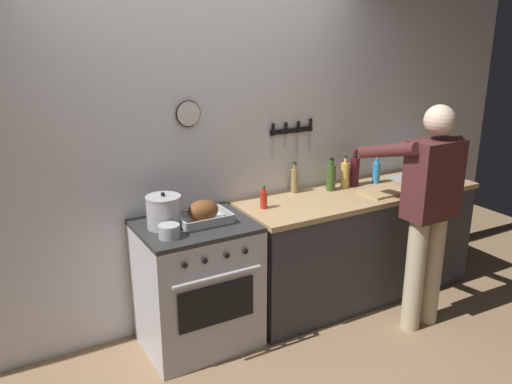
% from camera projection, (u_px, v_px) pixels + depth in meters
% --- Properties ---
extents(wall_back, '(6.00, 0.13, 2.60)m').
position_uv_depth(wall_back, '(201.00, 151.00, 3.82)').
color(wall_back, silver).
rests_on(wall_back, ground).
extents(counter_block, '(2.03, 0.65, 0.90)m').
position_uv_depth(counter_block, '(357.00, 243.00, 4.35)').
color(counter_block, '#38383D').
rests_on(counter_block, ground).
extents(stove, '(0.76, 0.67, 0.90)m').
position_uv_depth(stove, '(197.00, 285.00, 3.67)').
color(stove, '#BCBCC1').
rests_on(stove, ground).
extents(person_cook, '(0.51, 0.63, 1.66)m').
position_uv_depth(person_cook, '(428.00, 204.00, 3.76)').
color(person_cook, '#C6B793').
rests_on(person_cook, ground).
extents(roasting_pan, '(0.35, 0.26, 0.16)m').
position_uv_depth(roasting_pan, '(203.00, 213.00, 3.54)').
color(roasting_pan, '#B7B7BC').
rests_on(roasting_pan, stove).
extents(stock_pot, '(0.23, 0.23, 0.24)m').
position_uv_depth(stock_pot, '(164.00, 212.00, 3.45)').
color(stock_pot, '#B7B7BC').
rests_on(stock_pot, stove).
extents(saucepan, '(0.13, 0.13, 0.09)m').
position_uv_depth(saucepan, '(169.00, 231.00, 3.30)').
color(saucepan, '#B7B7BC').
rests_on(saucepan, stove).
extents(cutting_board, '(0.36, 0.24, 0.02)m').
position_uv_depth(cutting_board, '(384.00, 192.00, 4.17)').
color(cutting_board, tan).
rests_on(cutting_board, counter_block).
extents(bottle_dish_soap, '(0.06, 0.06, 0.23)m').
position_uv_depth(bottle_dish_soap, '(376.00, 172.00, 4.41)').
color(bottle_dish_soap, '#338CCC').
rests_on(bottle_dish_soap, counter_block).
extents(bottle_hot_sauce, '(0.05, 0.05, 0.17)m').
position_uv_depth(bottle_hot_sauce, '(264.00, 199.00, 3.81)').
color(bottle_hot_sauce, red).
rests_on(bottle_hot_sauce, counter_block).
extents(bottle_cooking_oil, '(0.07, 0.07, 0.27)m').
position_uv_depth(bottle_cooking_oil, '(345.00, 175.00, 4.27)').
color(bottle_cooking_oil, gold).
rests_on(bottle_cooking_oil, counter_block).
extents(bottle_wine_red, '(0.08, 0.08, 0.30)m').
position_uv_depth(bottle_wine_red, '(354.00, 171.00, 4.33)').
color(bottle_wine_red, '#47141E').
rests_on(bottle_wine_red, counter_block).
extents(bottle_vinegar, '(0.06, 0.06, 0.25)m').
position_uv_depth(bottle_vinegar, '(295.00, 180.00, 4.16)').
color(bottle_vinegar, '#997F4C').
rests_on(bottle_vinegar, counter_block).
extents(bottle_olive_oil, '(0.07, 0.07, 0.26)m').
position_uv_depth(bottle_olive_oil, '(331.00, 177.00, 4.21)').
color(bottle_olive_oil, '#385623').
rests_on(bottle_olive_oil, counter_block).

